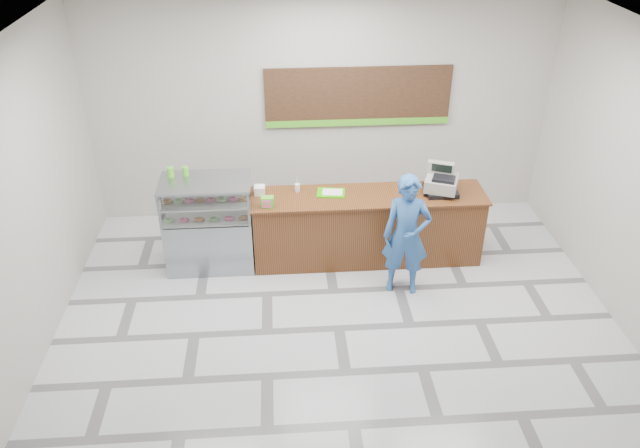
{
  "coord_description": "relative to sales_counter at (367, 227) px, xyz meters",
  "views": [
    {
      "loc": [
        -0.67,
        -5.95,
        5.11
      ],
      "look_at": [
        -0.17,
        0.9,
        0.99
      ],
      "focal_mm": 35.0,
      "sensor_mm": 36.0,
      "label": 1
    }
  ],
  "objects": [
    {
      "name": "card_terminal",
      "position": [
        0.8,
        -0.02,
        0.53
      ],
      "size": [
        0.11,
        0.18,
        0.04
      ],
      "primitive_type": "cube",
      "rotation": [
        0.0,
        0.0,
        -0.16
      ],
      "color": "black",
      "rests_on": "sales_counter"
    },
    {
      "name": "green_cup_right",
      "position": [
        -2.48,
        0.19,
        0.88
      ],
      "size": [
        0.08,
        0.08,
        0.13
      ],
      "primitive_type": "cylinder",
      "color": "#50B823",
      "rests_on": "display_case"
    },
    {
      "name": "serving_tray",
      "position": [
        -0.51,
        0.09,
        0.52
      ],
      "size": [
        0.42,
        0.33,
        0.02
      ],
      "rotation": [
        0.0,
        0.0,
        -0.14
      ],
      "color": "#2FC400",
      "rests_on": "sales_counter"
    },
    {
      "name": "floor",
      "position": [
        -0.55,
        -1.55,
        -0.52
      ],
      "size": [
        7.0,
        7.0,
        0.0
      ],
      "primitive_type": "plane",
      "color": "#BDBDC1",
      "rests_on": "ground"
    },
    {
      "name": "back_wall",
      "position": [
        -0.55,
        1.45,
        1.23
      ],
      "size": [
        7.0,
        0.0,
        7.0
      ],
      "primitive_type": "plane",
      "rotation": [
        1.57,
        0.0,
        0.0
      ],
      "color": "#B5AFA6",
      "rests_on": "floor"
    },
    {
      "name": "napkin_box",
      "position": [
        -1.5,
        0.14,
        0.58
      ],
      "size": [
        0.15,
        0.15,
        0.12
      ],
      "primitive_type": "cube",
      "rotation": [
        0.0,
        0.0,
        -0.04
      ],
      "color": "white",
      "rests_on": "sales_counter"
    },
    {
      "name": "green_cup_left",
      "position": [
        -2.68,
        0.16,
        0.88
      ],
      "size": [
        0.09,
        0.09,
        0.14
      ],
      "primitive_type": "cylinder",
      "color": "#50B823",
      "rests_on": "display_case"
    },
    {
      "name": "display_case",
      "position": [
        -2.22,
        -0.0,
        0.16
      ],
      "size": [
        1.22,
        0.72,
        1.33
      ],
      "color": "gray",
      "rests_on": "floor"
    },
    {
      "name": "donut_decal",
      "position": [
        0.41,
        -0.19,
        0.52
      ],
      "size": [
        0.17,
        0.17,
        0.0
      ],
      "primitive_type": "cylinder",
      "color": "#E2578A",
      "rests_on": "sales_counter"
    },
    {
      "name": "customer",
      "position": [
        0.39,
        -0.78,
        0.32
      ],
      "size": [
        0.68,
        0.52,
        1.68
      ],
      "primitive_type": "imported",
      "rotation": [
        0.0,
        0.0,
        -0.21
      ],
      "color": "#2C5B9E",
      "rests_on": "floor"
    },
    {
      "name": "ceiling",
      "position": [
        -0.55,
        -1.55,
        2.98
      ],
      "size": [
        7.0,
        7.0,
        0.0
      ],
      "primitive_type": "plane",
      "rotation": [
        3.14,
        0.0,
        0.0
      ],
      "color": "silver",
      "rests_on": "back_wall"
    },
    {
      "name": "cash_register",
      "position": [
        1.01,
        0.02,
        0.66
      ],
      "size": [
        0.56,
        0.57,
        0.4
      ],
      "rotation": [
        0.0,
        0.0,
        -0.38
      ],
      "color": "black",
      "rests_on": "sales_counter"
    },
    {
      "name": "sales_counter",
      "position": [
        0.0,
        0.0,
        0.0
      ],
      "size": [
        3.26,
        0.76,
        1.03
      ],
      "color": "brown",
      "rests_on": "floor"
    },
    {
      "name": "promo_box",
      "position": [
        -1.39,
        -0.23,
        0.59
      ],
      "size": [
        0.18,
        0.12,
        0.15
      ],
      "primitive_type": "cube",
      "rotation": [
        0.0,
        0.0,
        -0.08
      ],
      "color": "#50B823",
      "rests_on": "sales_counter"
    },
    {
      "name": "menu_board",
      "position": [
        -0.0,
        1.41,
        1.42
      ],
      "size": [
        2.8,
        0.06,
        0.9
      ],
      "color": "black",
      "rests_on": "back_wall"
    },
    {
      "name": "straw_cup",
      "position": [
        -0.98,
        0.19,
        0.57
      ],
      "size": [
        0.07,
        0.07,
        0.11
      ],
      "primitive_type": "cylinder",
      "color": "silver",
      "rests_on": "sales_counter"
    }
  ]
}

